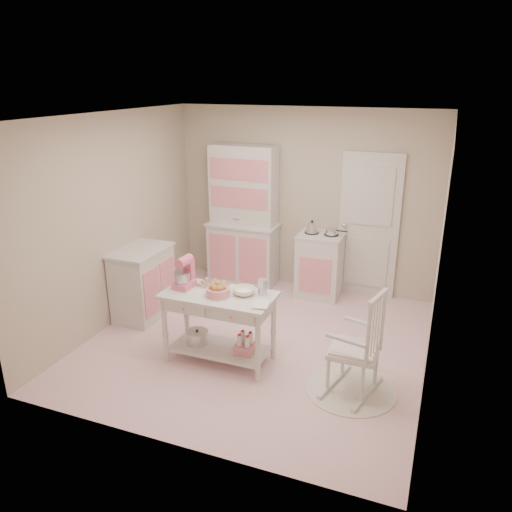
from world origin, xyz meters
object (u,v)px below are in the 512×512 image
Objects in this scene: base_cabinet at (143,283)px; rocking_chair at (354,342)px; work_table at (219,327)px; stand_mixer at (184,273)px; hutch at (243,216)px; stove at (320,265)px; bread_basket at (218,292)px.

rocking_chair reaches higher than base_cabinet.
work_table is (-1.47, 0.05, -0.15)m from rocking_chair.
base_cabinet is 0.84× the size of rocking_chair.
base_cabinet is 1.26m from stand_mixer.
hutch is at bearing 146.87° from rocking_chair.
stove is at bearing 36.72° from base_cabinet.
bread_basket is (0.02, -0.05, 0.45)m from work_table.
rocking_chair is at bearing 0.04° from bread_basket.
rocking_chair reaches higher than stove.
base_cabinet is at bearing -143.28° from stove.
rocking_chair is 4.40× the size of bread_basket.
work_table is at bearing 111.80° from bread_basket.
hutch is 2.26× the size of base_cabinet.
hutch is 2.32m from bread_basket.
stove is 2.46m from base_cabinet.
stove is 3.68× the size of bread_basket.
base_cabinet is (-1.98, -1.47, 0.00)m from stove.
hutch reaches higher than rocking_chair.
work_table is 0.71m from stand_mixer.
base_cabinet is 3.68× the size of bread_basket.
hutch is at bearing 106.01° from bread_basket.
stand_mixer is (-1.00, -2.10, 0.51)m from stove.
bread_basket is (0.64, -2.22, -0.19)m from hutch.
rocking_chair reaches higher than bread_basket.
rocking_chair is (2.86, -0.70, 0.09)m from base_cabinet.
bread_basket is (-0.56, -2.17, 0.39)m from stove.
bread_basket is at bearing -166.33° from rocking_chair.
work_table is (1.39, -0.65, -0.06)m from base_cabinet.
stand_mixer is (0.97, -0.63, 0.51)m from base_cabinet.
work_table is at bearing -105.37° from stove.
stove is 2.38m from stand_mixer.
stand_mixer reaches higher than base_cabinet.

